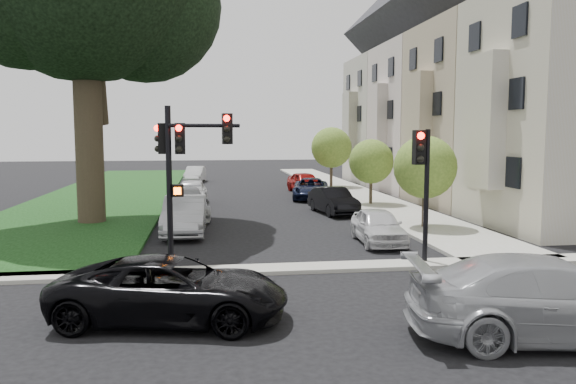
{
  "coord_description": "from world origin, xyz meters",
  "views": [
    {
      "loc": [
        -2.7,
        -13.93,
        4.02
      ],
      "look_at": [
        0.0,
        5.0,
        2.0
      ],
      "focal_mm": 35.0,
      "sensor_mm": 36.0,
      "label": 1
    }
  ],
  "objects": [
    {
      "name": "house_d",
      "position": [
        12.45,
        30.5,
        6.93
      ],
      "size": [
        7.7,
        7.55,
        15.97
      ],
      "color": "gray",
      "rests_on": "ground"
    },
    {
      "name": "sidewalk_cross",
      "position": [
        0.0,
        2.0,
        0.06
      ],
      "size": [
        60.0,
        1.0,
        0.12
      ],
      "primitive_type": "cube",
      "color": "#A09D86",
      "rests_on": "ground"
    },
    {
      "name": "sidewalk_right",
      "position": [
        6.75,
        24.0,
        0.06
      ],
      "size": [
        3.5,
        44.0,
        0.12
      ],
      "primitive_type": "cube",
      "color": "#A09D86",
      "rests_on": "ground"
    },
    {
      "name": "house_a",
      "position": [
        12.45,
        8.0,
        6.93
      ],
      "size": [
        7.7,
        7.55,
        15.97
      ],
      "color": "beige",
      "rests_on": "ground"
    },
    {
      "name": "traffic_signal_secondary",
      "position": [
        3.7,
        2.19,
        2.88
      ],
      "size": [
        0.53,
        0.42,
        4.13
      ],
      "color": "black",
      "rests_on": "ground"
    },
    {
      "name": "car_parked_2",
      "position": [
        3.47,
        19.49,
        0.64
      ],
      "size": [
        2.94,
        4.9,
        1.27
      ],
      "primitive_type": "imported",
      "rotation": [
        0.0,
        0.0,
        -0.19
      ],
      "color": "black",
      "rests_on": "ground"
    },
    {
      "name": "house_b",
      "position": [
        12.45,
        15.5,
        6.93
      ],
      "size": [
        7.7,
        7.55,
        15.97
      ],
      "color": "tan",
      "rests_on": "ground"
    },
    {
      "name": "grass_strip",
      "position": [
        -9.0,
        24.0,
        0.06
      ],
      "size": [
        8.0,
        44.0,
        0.12
      ],
      "primitive_type": "cube",
      "color": "black",
      "rests_on": "ground"
    },
    {
      "name": "car_parked_1",
      "position": [
        3.44,
        13.17,
        0.66
      ],
      "size": [
        1.97,
        4.15,
        1.31
      ],
      "primitive_type": "imported",
      "rotation": [
        0.0,
        0.0,
        0.15
      ],
      "color": "black",
      "rests_on": "ground"
    },
    {
      "name": "car_parked_0",
      "position": [
        3.41,
        5.61,
        0.64
      ],
      "size": [
        1.71,
        3.83,
        1.28
      ],
      "primitive_type": "imported",
      "rotation": [
        0.0,
        0.0,
        -0.05
      ],
      "color": "silver",
      "rests_on": "ground"
    },
    {
      "name": "car_parked_6",
      "position": [
        -3.74,
        12.58,
        0.72
      ],
      "size": [
        2.39,
        5.08,
        1.43
      ],
      "primitive_type": "imported",
      "rotation": [
        0.0,
        0.0,
        0.08
      ],
      "color": "#999BA0",
      "rests_on": "ground"
    },
    {
      "name": "small_tree_c",
      "position": [
        6.2,
        26.11,
        2.95
      ],
      "size": [
        2.96,
        2.96,
        4.44
      ],
      "color": "#352C1E",
      "rests_on": "ground"
    },
    {
      "name": "traffic_signal_main",
      "position": [
        -3.42,
        2.23,
        3.29
      ],
      "size": [
        2.34,
        0.61,
        4.78
      ],
      "color": "black",
      "rests_on": "ground"
    },
    {
      "name": "ground",
      "position": [
        0.0,
        0.0,
        0.0
      ],
      "size": [
        140.0,
        140.0,
        0.0
      ],
      "primitive_type": "plane",
      "color": "black",
      "rests_on": "ground"
    },
    {
      "name": "house_c",
      "position": [
        12.45,
        23.0,
        6.93
      ],
      "size": [
        7.7,
        7.55,
        15.97
      ],
      "color": "#ACA49D",
      "rests_on": "ground"
    },
    {
      "name": "car_parked_5",
      "position": [
        -3.65,
        8.49,
        0.75
      ],
      "size": [
        1.68,
        4.61,
        1.51
      ],
      "primitive_type": "imported",
      "rotation": [
        0.0,
        0.0,
        -0.02
      ],
      "color": "#999BA0",
      "rests_on": "ground"
    },
    {
      "name": "car_cross_far",
      "position": [
        3.88,
        -4.14,
        0.81
      ],
      "size": [
        5.83,
        3.03,
        1.61
      ],
      "primitive_type": "imported",
      "rotation": [
        0.0,
        0.0,
        1.43
      ],
      "color": "#999BA0",
      "rests_on": "ground"
    },
    {
      "name": "car_parked_3",
      "position": [
        3.78,
        23.33,
        0.69
      ],
      "size": [
        2.26,
        4.28,
        1.39
      ],
      "primitive_type": "imported",
      "rotation": [
        0.0,
        0.0,
        0.16
      ],
      "color": "maroon",
      "rests_on": "ground"
    },
    {
      "name": "car_cross_near",
      "position": [
        -3.52,
        -2.03,
        0.69
      ],
      "size": [
        5.3,
        3.17,
        1.38
      ],
      "primitive_type": "imported",
      "rotation": [
        0.0,
        0.0,
        1.39
      ],
      "color": "black",
      "rests_on": "ground"
    },
    {
      "name": "car_parked_9",
      "position": [
        -3.76,
        32.41,
        0.65
      ],
      "size": [
        1.81,
        4.05,
        1.29
      ],
      "primitive_type": "imported",
      "rotation": [
        0.0,
        0.0,
        -0.12
      ],
      "color": "silver",
      "rests_on": "ground"
    },
    {
      "name": "small_tree_b",
      "position": [
        6.2,
        16.0,
        2.45
      ],
      "size": [
        2.45,
        2.45,
        3.68
      ],
      "color": "#352C1E",
      "rests_on": "ground"
    },
    {
      "name": "small_tree_a",
      "position": [
        6.2,
        8.22,
        2.6
      ],
      "size": [
        2.61,
        2.61,
        3.91
      ],
      "color": "#352C1E",
      "rests_on": "ground"
    },
    {
      "name": "car_parked_7",
      "position": [
        -3.64,
        17.79,
        0.72
      ],
      "size": [
        1.83,
        4.25,
        1.43
      ],
      "primitive_type": "imported",
      "rotation": [
        0.0,
        0.0,
        -0.03
      ],
      "color": "silver",
      "rests_on": "ground"
    }
  ]
}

